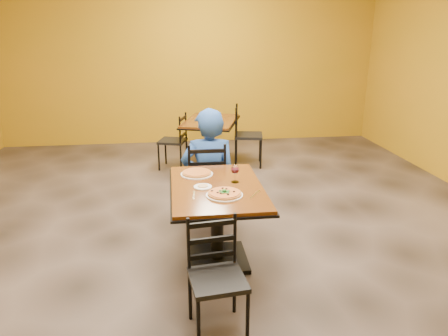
{
  "coord_description": "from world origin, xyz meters",
  "views": [
    {
      "loc": [
        -0.37,
        -3.92,
        2.06
      ],
      "look_at": [
        0.09,
        -0.3,
        0.85
      ],
      "focal_mm": 33.31,
      "sensor_mm": 36.0,
      "label": 1
    }
  ],
  "objects": [
    {
      "name": "pizza_far",
      "position": [
        -0.16,
        -0.17,
        0.77
      ],
      "size": [
        0.28,
        0.28,
        0.02
      ],
      "primitive_type": "cylinder",
      "color": "gold",
      "rests_on": "plate_far"
    },
    {
      "name": "diner",
      "position": [
        0.02,
        0.48,
        0.64
      ],
      "size": [
        0.66,
        0.46,
        1.28
      ],
      "primitive_type": "imported",
      "rotation": [
        0.0,
        0.0,
        3.07
      ],
      "color": "#1B3999",
      "rests_on": "floor"
    },
    {
      "name": "knife",
      "position": [
        0.3,
        -0.74,
        0.75
      ],
      "size": [
        0.13,
        0.18,
        0.0
      ],
      "primitive_type": "cube",
      "rotation": [
        0.0,
        0.0,
        -0.6
      ],
      "color": "silver",
      "rests_on": "table_main"
    },
    {
      "name": "chair_main_far",
      "position": [
        -0.02,
        0.44,
        0.46
      ],
      "size": [
        0.42,
        0.42,
        0.93
      ],
      "primitive_type": null,
      "rotation": [
        0.0,
        0.0,
        3.14
      ],
      "color": "black",
      "rests_on": "floor"
    },
    {
      "name": "wall_back",
      "position": [
        0.0,
        4.0,
        1.5
      ],
      "size": [
        7.0,
        0.01,
        3.0
      ],
      "primitive_type": "cube",
      "color": "#AF7A13",
      "rests_on": "ground"
    },
    {
      "name": "pizza_main",
      "position": [
        0.04,
        -0.73,
        0.77
      ],
      "size": [
        0.28,
        0.28,
        0.02
      ],
      "primitive_type": "cylinder",
      "color": "#9C160B",
      "rests_on": "plate_main"
    },
    {
      "name": "plate_main",
      "position": [
        0.04,
        -0.73,
        0.76
      ],
      "size": [
        0.31,
        0.31,
        0.01
      ],
      "primitive_type": "cylinder",
      "color": "white",
      "rests_on": "table_main"
    },
    {
      "name": "floor",
      "position": [
        0.0,
        0.0,
        0.0
      ],
      "size": [
        7.0,
        8.0,
        0.01
      ],
      "primitive_type": "cube",
      "color": "black",
      "rests_on": "ground"
    },
    {
      "name": "side_plate",
      "position": [
        -0.13,
        -0.51,
        0.76
      ],
      "size": [
        0.16,
        0.16,
        0.01
      ],
      "primitive_type": "cylinder",
      "color": "white",
      "rests_on": "table_main"
    },
    {
      "name": "chair_second_right",
      "position": [
        0.82,
        2.38,
        0.48
      ],
      "size": [
        0.5,
        0.5,
        0.96
      ],
      "primitive_type": null,
      "rotation": [
        0.0,
        0.0,
        1.39
      ],
      "color": "black",
      "rests_on": "floor"
    },
    {
      "name": "table_second",
      "position": [
        0.22,
        2.38,
        0.55
      ],
      "size": [
        1.07,
        1.31,
        0.75
      ],
      "rotation": [
        0.0,
        0.0,
        -0.3
      ],
      "color": "#63310F",
      "rests_on": "floor"
    },
    {
      "name": "fork",
      "position": [
        -0.22,
        -0.7,
        0.75
      ],
      "size": [
        0.03,
        0.19,
        0.0
      ],
      "primitive_type": "cube",
      "rotation": [
        0.0,
        0.0,
        -0.1
      ],
      "color": "silver",
      "rests_on": "table_main"
    },
    {
      "name": "chair_main_near",
      "position": [
        -0.1,
        -1.45,
        0.42
      ],
      "size": [
        0.42,
        0.42,
        0.83
      ],
      "primitive_type": null,
      "rotation": [
        0.0,
        0.0,
        0.12
      ],
      "color": "black",
      "rests_on": "floor"
    },
    {
      "name": "dip",
      "position": [
        -0.13,
        -0.51,
        0.76
      ],
      "size": [
        0.09,
        0.09,
        0.01
      ],
      "primitive_type": "cylinder",
      "color": "tan",
      "rests_on": "side_plate"
    },
    {
      "name": "table_main",
      "position": [
        0.0,
        -0.5,
        0.56
      ],
      "size": [
        0.83,
        1.23,
        0.75
      ],
      "color": "#63310F",
      "rests_on": "floor"
    },
    {
      "name": "chair_second_left",
      "position": [
        -0.38,
        2.38,
        0.43
      ],
      "size": [
        0.48,
        0.48,
        0.86
      ],
      "primitive_type": null,
      "rotation": [
        0.0,
        0.0,
        -1.87
      ],
      "color": "black",
      "rests_on": "floor"
    },
    {
      "name": "plate_far",
      "position": [
        -0.16,
        -0.17,
        0.76
      ],
      "size": [
        0.31,
        0.31,
        0.01
      ],
      "primitive_type": "cylinder",
      "color": "white",
      "rests_on": "table_main"
    },
    {
      "name": "wine_glass",
      "position": [
        0.17,
        -0.42,
        0.84
      ],
      "size": [
        0.08,
        0.08,
        0.18
      ],
      "primitive_type": null,
      "color": "white",
      "rests_on": "table_main"
    }
  ]
}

